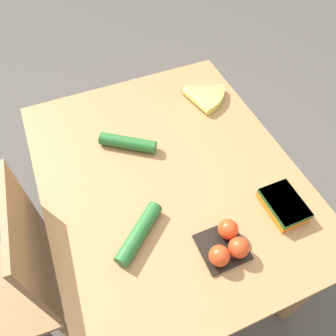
# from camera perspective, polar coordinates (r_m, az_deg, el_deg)

# --- Properties ---
(ground_plane) EXTENTS (12.00, 12.00, 0.00)m
(ground_plane) POSITION_cam_1_polar(r_m,az_deg,el_deg) (1.91, 0.00, -14.43)
(ground_plane) COLOR #4C4742
(dining_table) EXTENTS (1.16, 0.94, 0.76)m
(dining_table) POSITION_cam_1_polar(r_m,az_deg,el_deg) (1.33, 0.00, -3.58)
(dining_table) COLOR #9E7044
(dining_table) RESTS_ON ground_plane
(chair) EXTENTS (0.44, 0.42, 0.96)m
(chair) POSITION_cam_1_polar(r_m,az_deg,el_deg) (1.45, -24.37, -17.30)
(chair) COLOR #8E6642
(chair) RESTS_ON ground_plane
(banana_bunch) EXTENTS (0.20, 0.19, 0.04)m
(banana_bunch) POSITION_cam_1_polar(r_m,az_deg,el_deg) (1.52, 5.85, 12.50)
(banana_bunch) COLOR brown
(banana_bunch) RESTS_ON dining_table
(tomato_pack) EXTENTS (0.15, 0.15, 0.08)m
(tomato_pack) POSITION_cam_1_polar(r_m,az_deg,el_deg) (1.07, 10.30, -12.98)
(tomato_pack) COLOR black
(tomato_pack) RESTS_ON dining_table
(carrot_bag) EXTENTS (0.16, 0.12, 0.05)m
(carrot_bag) POSITION_cam_1_polar(r_m,az_deg,el_deg) (1.20, 19.55, -6.00)
(carrot_bag) COLOR orange
(carrot_bag) RESTS_ON dining_table
(cucumber_near) EXTENTS (0.17, 0.21, 0.05)m
(cucumber_near) POSITION_cam_1_polar(r_m,az_deg,el_deg) (1.31, -7.01, 4.38)
(cucumber_near) COLOR #236028
(cucumber_near) RESTS_ON dining_table
(cucumber_far) EXTENTS (0.18, 0.21, 0.05)m
(cucumber_far) POSITION_cam_1_polar(r_m,az_deg,el_deg) (1.09, -5.06, -11.21)
(cucumber_far) COLOR #236028
(cucumber_far) RESTS_ON dining_table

